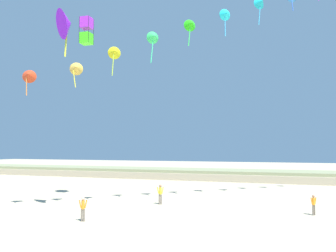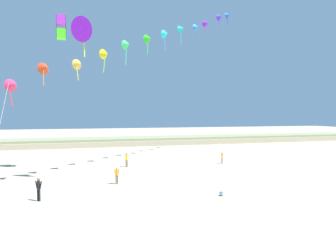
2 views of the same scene
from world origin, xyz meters
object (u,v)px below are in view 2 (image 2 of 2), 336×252
at_px(person_near_left, 39,188).
at_px(large_kite_low_lead, 84,29).
at_px(person_near_right, 127,159).
at_px(beach_ball, 221,194).
at_px(large_kite_mid_trail, 61,27).
at_px(person_far_left, 117,174).
at_px(person_mid_center, 222,157).

distance_m(person_near_left, large_kite_low_lead, 15.13).
bearing_deg(person_near_right, beach_ball, -69.96).
bearing_deg(large_kite_mid_trail, person_near_left, -94.77).
height_order(person_near_right, large_kite_mid_trail, large_kite_mid_trail).
bearing_deg(person_far_left, large_kite_mid_trail, 123.70).
height_order(person_near_right, person_mid_center, person_near_right).
bearing_deg(large_kite_mid_trail, person_mid_center, 0.28).
distance_m(person_near_left, large_kite_mid_trail, 19.49).
distance_m(person_far_left, large_kite_mid_trail, 18.15).
distance_m(large_kite_low_lead, beach_ball, 19.60).
relative_size(person_near_left, person_far_left, 1.07).
xyz_separation_m(person_near_right, person_mid_center, (12.65, -0.73, -0.14)).
height_order(person_mid_center, large_kite_mid_trail, large_kite_mid_trail).
bearing_deg(person_mid_center, person_far_left, -151.49).
bearing_deg(person_mid_center, large_kite_mid_trail, -179.72).
relative_size(person_far_left, beach_ball, 4.56).
height_order(person_near_right, beach_ball, person_near_right).
relative_size(person_far_left, large_kite_low_lead, 0.42).
bearing_deg(person_far_left, person_mid_center, 28.51).
bearing_deg(person_near_right, person_far_left, -103.74).
xyz_separation_m(person_near_left, person_near_right, (8.43, 12.77, -0.01)).
relative_size(person_mid_center, beach_ball, 4.15).
height_order(person_near_left, person_near_right, person_near_left).
relative_size(person_near_right, beach_ball, 4.84).
distance_m(person_far_left, beach_ball, 10.05).
relative_size(person_mid_center, person_far_left, 0.91).
relative_size(person_near_right, large_kite_mid_trail, 0.67).
relative_size(person_near_right, person_far_left, 1.06).
bearing_deg(large_kite_low_lead, person_near_left, -121.73).
xyz_separation_m(person_near_left, person_mid_center, (21.08, 12.04, -0.15)).
bearing_deg(person_mid_center, beach_ball, -116.18).
bearing_deg(person_near_right, large_kite_mid_trail, -173.62).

